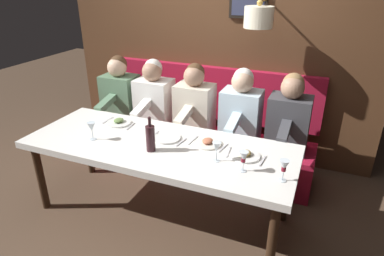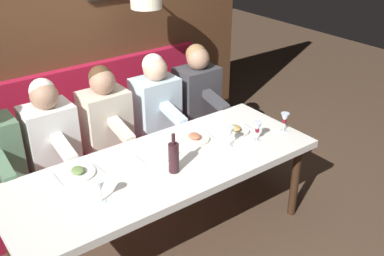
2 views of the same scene
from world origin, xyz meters
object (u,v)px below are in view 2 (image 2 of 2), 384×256
(wine_glass_1, at_px, (100,186))
(wine_bottle, at_px, (174,157))
(diner_middle, at_px, (105,113))
(diner_near, at_px, (156,99))
(diner_far, at_px, (49,129))
(dining_table, at_px, (164,171))
(wine_glass_0, at_px, (230,132))
(wine_glass_2, at_px, (285,119))
(diner_nearest, at_px, (197,87))
(wine_glass_3, at_px, (257,128))

(wine_glass_1, height_order, wine_bottle, wine_bottle)
(diner_middle, bearing_deg, diner_near, -90.00)
(diner_far, distance_m, wine_glass_1, 1.03)
(diner_far, height_order, wine_glass_1, diner_far)
(dining_table, relative_size, diner_near, 2.99)
(dining_table, xyz_separation_m, diner_near, (0.88, -0.49, 0.14))
(wine_glass_0, height_order, wine_glass_2, same)
(diner_far, bearing_deg, diner_nearest, -90.00)
(diner_nearest, height_order, diner_middle, same)
(wine_glass_1, bearing_deg, wine_bottle, -88.38)
(wine_glass_0, relative_size, wine_bottle, 0.55)
(diner_nearest, xyz_separation_m, wine_glass_1, (-1.03, 1.55, 0.04))
(wine_glass_0, bearing_deg, wine_glass_3, -106.04)
(diner_far, bearing_deg, wine_glass_0, -132.04)
(wine_bottle, bearing_deg, diner_near, -25.81)
(diner_near, bearing_deg, diner_nearest, -90.00)
(diner_nearest, bearing_deg, wine_glass_3, 169.67)
(dining_table, xyz_separation_m, wine_glass_0, (-0.09, -0.56, 0.18))
(diner_near, distance_m, wine_glass_1, 1.48)
(diner_far, bearing_deg, wine_glass_2, -123.35)
(diner_far, distance_m, wine_glass_0, 1.45)
(wine_glass_1, bearing_deg, dining_table, -75.64)
(dining_table, xyz_separation_m, wine_glass_3, (-0.15, -0.79, 0.18))
(wine_glass_1, xyz_separation_m, wine_bottle, (0.02, -0.58, -0.00))
(wine_bottle, bearing_deg, wine_glass_0, -85.47)
(dining_table, bearing_deg, wine_glass_0, -98.90)
(diner_nearest, height_order, wine_glass_1, diner_nearest)
(wine_glass_1, bearing_deg, wine_glass_3, -90.25)
(diner_nearest, distance_m, diner_near, 0.48)
(wine_glass_0, bearing_deg, diner_middle, 30.91)
(wine_glass_2, bearing_deg, diner_nearest, 5.70)
(dining_table, xyz_separation_m, diner_far, (0.88, 0.52, 0.14))
(wine_glass_2, relative_size, wine_bottle, 0.55)
(diner_middle, relative_size, wine_glass_1, 4.82)
(wine_glass_3, bearing_deg, diner_near, 15.78)
(wine_glass_0, distance_m, wine_glass_3, 0.24)
(diner_middle, distance_m, wine_glass_3, 1.31)
(diner_nearest, bearing_deg, diner_far, 90.00)
(wine_glass_0, height_order, wine_glass_1, same)
(wine_glass_2, bearing_deg, diner_far, 56.65)
(wine_glass_0, relative_size, wine_glass_2, 1.00)
(wine_glass_0, distance_m, wine_glass_2, 0.53)
(diner_nearest, xyz_separation_m, diner_middle, (0.00, 1.00, 0.00))
(wine_glass_2, height_order, wine_bottle, wine_bottle)
(diner_far, xyz_separation_m, wine_bottle, (-1.01, -0.52, 0.04))
(diner_near, bearing_deg, wine_bottle, 154.19)
(dining_table, bearing_deg, diner_nearest, -47.84)
(diner_far, relative_size, wine_glass_2, 4.82)
(wine_glass_1, bearing_deg, diner_near, -46.06)
(wine_glass_1, distance_m, wine_bottle, 0.58)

